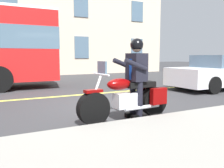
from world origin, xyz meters
name	(u,v)px	position (x,y,z in m)	size (l,w,h in m)	color
ground_plane	(103,106)	(0.00, 0.00, 0.00)	(80.00, 80.00, 0.00)	#333335
lane_center_stripe	(78,95)	(0.00, -2.00, 0.01)	(60.00, 0.16, 0.01)	#E5DB4C
motorcycle_main	(129,99)	(0.12, 1.55, 0.45)	(2.22, 0.68, 1.26)	black
rider_main	(136,71)	(-0.07, 1.53, 1.04)	(0.64, 0.57, 1.74)	black
car_silver	(222,72)	(-5.90, -0.81, 0.69)	(4.60, 1.92, 1.40)	white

